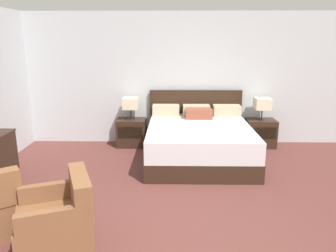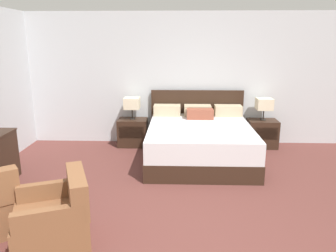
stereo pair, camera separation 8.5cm
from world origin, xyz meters
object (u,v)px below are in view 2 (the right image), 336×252
at_px(bed, 199,141).
at_px(nightstand_right, 262,133).
at_px(nightstand_left, 133,132).
at_px(armchair_companion, 56,222).
at_px(table_lamp_right, 264,104).
at_px(table_lamp_left, 132,103).

height_order(bed, nightstand_right, bed).
bearing_deg(nightstand_left, armchair_companion, -95.19).
bearing_deg(armchair_companion, table_lamp_right, 49.71).
relative_size(nightstand_left, table_lamp_right, 1.32).
bearing_deg(table_lamp_right, bed, -149.65).
bearing_deg(table_lamp_left, nightstand_right, -0.03).
xyz_separation_m(bed, nightstand_right, (1.26, 0.73, -0.07)).
height_order(table_lamp_left, table_lamp_right, same).
xyz_separation_m(nightstand_left, armchair_companion, (-0.30, -3.32, 0.02)).
distance_m(table_lamp_left, table_lamp_right, 2.52).
height_order(nightstand_right, table_lamp_left, table_lamp_left).
xyz_separation_m(table_lamp_left, table_lamp_right, (2.52, 0.00, 0.00)).
relative_size(bed, nightstand_left, 3.66).
height_order(nightstand_right, armchair_companion, armchair_companion).
bearing_deg(table_lamp_right, table_lamp_left, 180.00).
bearing_deg(nightstand_left, table_lamp_right, 0.03).
xyz_separation_m(nightstand_right, table_lamp_right, (0.00, 0.00, 0.58)).
bearing_deg(nightstand_right, bed, -149.70).
xyz_separation_m(table_lamp_left, armchair_companion, (-0.30, -3.32, -0.56)).
relative_size(table_lamp_right, armchair_companion, 0.47).
bearing_deg(armchair_companion, nightstand_right, 49.70).
height_order(nightstand_left, table_lamp_right, table_lamp_right).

